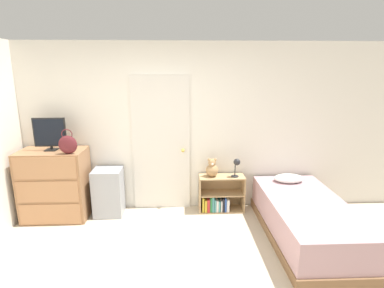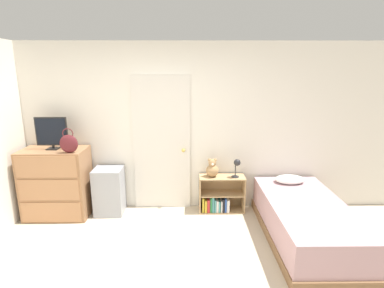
{
  "view_description": "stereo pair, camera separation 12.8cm",
  "coord_description": "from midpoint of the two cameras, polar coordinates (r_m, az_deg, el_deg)",
  "views": [
    {
      "loc": [
        0.29,
        -2.49,
        2.16
      ],
      "look_at": [
        0.47,
        1.72,
        1.1
      ],
      "focal_mm": 28.0,
      "sensor_mm": 36.0,
      "label": 1
    },
    {
      "loc": [
        0.42,
        -2.49,
        2.16
      ],
      "look_at": [
        0.47,
        1.72,
        1.1
      ],
      "focal_mm": 28.0,
      "sensor_mm": 36.0,
      "label": 2
    }
  ],
  "objects": [
    {
      "name": "storage_bin",
      "position": [
        4.76,
        -14.72,
        -8.61
      ],
      "size": [
        0.42,
        0.39,
        0.71
      ],
      "color": "#999EA8",
      "rests_on": "ground_plane"
    },
    {
      "name": "wall_back",
      "position": [
        4.6,
        -5.08,
        3.0
      ],
      "size": [
        10.0,
        0.06,
        2.55
      ],
      "color": "white",
      "rests_on": "ground_plane"
    },
    {
      "name": "bookshelf",
      "position": [
        4.75,
        5.93,
        -10.12
      ],
      "size": [
        0.7,
        0.29,
        0.56
      ],
      "color": "tan",
      "rests_on": "ground_plane"
    },
    {
      "name": "tv",
      "position": [
        4.69,
        -24.48,
        1.98
      ],
      "size": [
        0.45,
        0.16,
        0.47
      ],
      "color": "black",
      "rests_on": "dresser"
    },
    {
      "name": "bed",
      "position": [
        4.27,
        21.63,
        -13.45
      ],
      "size": [
        0.98,
        1.96,
        0.62
      ],
      "color": "brown",
      "rests_on": "ground_plane"
    },
    {
      "name": "dresser",
      "position": [
        4.87,
        -23.66,
        -6.82
      ],
      "size": [
        0.91,
        0.55,
        1.03
      ],
      "color": "#996B47",
      "rests_on": "ground_plane"
    },
    {
      "name": "door_closed",
      "position": [
        4.6,
        -4.98,
        -0.03
      ],
      "size": [
        0.87,
        0.09,
        2.08
      ],
      "color": "silver",
      "rests_on": "ground_plane"
    },
    {
      "name": "teddy_bear",
      "position": [
        4.57,
        4.68,
        -4.73
      ],
      "size": [
        0.19,
        0.19,
        0.29
      ],
      "color": "tan",
      "rests_on": "bookshelf"
    },
    {
      "name": "handbag",
      "position": [
        4.41,
        -21.66,
        0.1
      ],
      "size": [
        0.25,
        0.1,
        0.35
      ],
      "color": "#591E23",
      "rests_on": "dresser"
    },
    {
      "name": "desk_lamp",
      "position": [
        4.55,
        9.34,
        -3.87
      ],
      "size": [
        0.13,
        0.12,
        0.29
      ],
      "color": "#262628",
      "rests_on": "bookshelf"
    }
  ]
}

